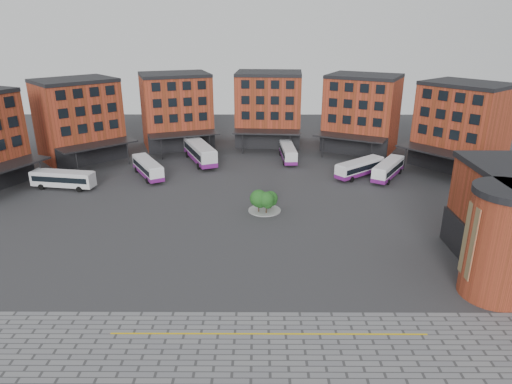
{
  "coord_description": "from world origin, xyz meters",
  "views": [
    {
      "loc": [
        1.09,
        -44.88,
        24.04
      ],
      "look_at": [
        0.86,
        8.53,
        4.0
      ],
      "focal_mm": 32.0,
      "sensor_mm": 36.0,
      "label": 1
    }
  ],
  "objects_px": {
    "bus_c": "(200,152)",
    "bus_f": "(388,169)",
    "blue_car": "(484,288)",
    "bus_b": "(148,168)",
    "tree_island": "(264,200)",
    "bus_a": "(63,178)",
    "bus_d": "(288,152)",
    "bus_e": "(360,168)"
  },
  "relations": [
    {
      "from": "tree_island",
      "to": "bus_c",
      "type": "relative_size",
      "value": 0.35
    },
    {
      "from": "bus_c",
      "to": "bus_d",
      "type": "height_order",
      "value": "bus_c"
    },
    {
      "from": "bus_c",
      "to": "bus_e",
      "type": "height_order",
      "value": "bus_c"
    },
    {
      "from": "bus_d",
      "to": "bus_f",
      "type": "relative_size",
      "value": 1.02
    },
    {
      "from": "bus_a",
      "to": "bus_b",
      "type": "bearing_deg",
      "value": -54.57
    },
    {
      "from": "bus_a",
      "to": "bus_c",
      "type": "height_order",
      "value": "bus_c"
    },
    {
      "from": "bus_d",
      "to": "bus_f",
      "type": "height_order",
      "value": "bus_f"
    },
    {
      "from": "bus_c",
      "to": "bus_a",
      "type": "bearing_deg",
      "value": -166.45
    },
    {
      "from": "tree_island",
      "to": "bus_a",
      "type": "relative_size",
      "value": 0.44
    },
    {
      "from": "bus_d",
      "to": "blue_car",
      "type": "xyz_separation_m",
      "value": [
        15.64,
        -43.98,
        -0.85
      ]
    },
    {
      "from": "tree_island",
      "to": "bus_f",
      "type": "bearing_deg",
      "value": 35.04
    },
    {
      "from": "bus_b",
      "to": "bus_c",
      "type": "relative_size",
      "value": 0.78
    },
    {
      "from": "bus_f",
      "to": "blue_car",
      "type": "xyz_separation_m",
      "value": [
        -0.01,
        -33.86,
        -0.88
      ]
    },
    {
      "from": "bus_a",
      "to": "bus_e",
      "type": "relative_size",
      "value": 1.1
    },
    {
      "from": "bus_b",
      "to": "blue_car",
      "type": "bearing_deg",
      "value": -70.77
    },
    {
      "from": "bus_e",
      "to": "bus_c",
      "type": "bearing_deg",
      "value": -145.53
    },
    {
      "from": "bus_f",
      "to": "blue_car",
      "type": "bearing_deg",
      "value": -57.65
    },
    {
      "from": "bus_e",
      "to": "bus_f",
      "type": "distance_m",
      "value": 4.53
    },
    {
      "from": "bus_c",
      "to": "bus_b",
      "type": "bearing_deg",
      "value": -154.88
    },
    {
      "from": "bus_c",
      "to": "bus_d",
      "type": "relative_size",
      "value": 1.28
    },
    {
      "from": "tree_island",
      "to": "bus_e",
      "type": "height_order",
      "value": "tree_island"
    },
    {
      "from": "bus_e",
      "to": "bus_f",
      "type": "bearing_deg",
      "value": 40.71
    },
    {
      "from": "bus_d",
      "to": "tree_island",
      "type": "bearing_deg",
      "value": -104.03
    },
    {
      "from": "bus_c",
      "to": "bus_f",
      "type": "relative_size",
      "value": 1.31
    },
    {
      "from": "bus_c",
      "to": "bus_f",
      "type": "xyz_separation_m",
      "value": [
        31.67,
        -8.8,
        -0.38
      ]
    },
    {
      "from": "tree_island",
      "to": "bus_c",
      "type": "distance_m",
      "value": 25.69
    },
    {
      "from": "bus_d",
      "to": "bus_e",
      "type": "bearing_deg",
      "value": -43.01
    },
    {
      "from": "bus_d",
      "to": "blue_car",
      "type": "relative_size",
      "value": 2.54
    },
    {
      "from": "blue_car",
      "to": "bus_c",
      "type": "bearing_deg",
      "value": 39.97
    },
    {
      "from": "tree_island",
      "to": "bus_f",
      "type": "xyz_separation_m",
      "value": [
        20.3,
        14.23,
        -0.17
      ]
    },
    {
      "from": "bus_a",
      "to": "bus_d",
      "type": "xyz_separation_m",
      "value": [
        35.25,
        15.28,
        -0.14
      ]
    },
    {
      "from": "bus_c",
      "to": "bus_f",
      "type": "bearing_deg",
      "value": -37.97
    },
    {
      "from": "tree_island",
      "to": "blue_car",
      "type": "distance_m",
      "value": 28.25
    },
    {
      "from": "tree_island",
      "to": "blue_car",
      "type": "relative_size",
      "value": 1.13
    },
    {
      "from": "bus_a",
      "to": "bus_c",
      "type": "xyz_separation_m",
      "value": [
        19.23,
        13.96,
        0.28
      ]
    },
    {
      "from": "tree_island",
      "to": "bus_b",
      "type": "relative_size",
      "value": 0.44
    },
    {
      "from": "bus_a",
      "to": "bus_e",
      "type": "distance_m",
      "value": 46.82
    },
    {
      "from": "bus_b",
      "to": "blue_car",
      "type": "xyz_separation_m",
      "value": [
        39.22,
        -34.39,
        -0.89
      ]
    },
    {
      "from": "tree_island",
      "to": "bus_b",
      "type": "xyz_separation_m",
      "value": [
        -18.94,
        14.76,
        -0.16
      ]
    },
    {
      "from": "tree_island",
      "to": "bus_c",
      "type": "xyz_separation_m",
      "value": [
        -11.38,
        23.03,
        0.22
      ]
    },
    {
      "from": "bus_f",
      "to": "bus_e",
      "type": "bearing_deg",
      "value": -157.78
    },
    {
      "from": "bus_b",
      "to": "bus_e",
      "type": "relative_size",
      "value": 1.09
    }
  ]
}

